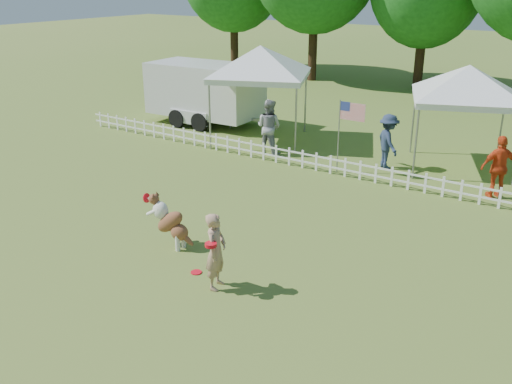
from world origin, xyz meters
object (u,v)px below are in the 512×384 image
canopy_tent_right (463,119)px  cargo_trailer (205,93)px  dog (171,222)px  frisbee_on_turf (196,272)px  flag_pole (338,136)px  spectator_b (388,142)px  handler (216,251)px  spectator_a (269,127)px  spectator_c (499,167)px  canopy_tent_left (260,95)px

canopy_tent_right → cargo_trailer: (-10.39, 0.02, -0.34)m
dog → frisbee_on_turf: size_ratio=5.22×
canopy_tent_right → flag_pole: canopy_tent_right is taller
frisbee_on_turf → spectator_b: (0.58, 8.76, 0.86)m
frisbee_on_turf → flag_pole: bearing=94.2°
canopy_tent_right → cargo_trailer: 10.39m
handler → spectator_b: 8.97m
spectator_a → flag_pole: bearing=170.8°
handler → cargo_trailer: cargo_trailer is taller
handler → spectator_c: size_ratio=0.89×
frisbee_on_turf → canopy_tent_left: (-4.61, 9.22, 1.69)m
frisbee_on_turf → spectator_a: bearing=113.1°
flag_pole → spectator_c: bearing=6.2°
cargo_trailer → spectator_b: 8.62m
cargo_trailer → spectator_b: bearing=-11.7°
handler → spectator_c: 8.91m
handler → dog: size_ratio=1.30×
frisbee_on_turf → canopy_tent_left: canopy_tent_left is taller
frisbee_on_turf → spectator_b: size_ratio=0.13×
dog → cargo_trailer: size_ratio=0.21×
canopy_tent_right → spectator_a: canopy_tent_right is taller
dog → canopy_tent_left: (-3.36, 8.58, 1.09)m
handler → canopy_tent_right: (1.75, 10.27, 0.81)m
canopy_tent_left → spectator_c: canopy_tent_left is taller
handler → cargo_trailer: (-8.64, 10.29, 0.47)m
canopy_tent_right → cargo_trailer: size_ratio=0.56×
cargo_trailer → canopy_tent_right: bearing=-3.0°
handler → spectator_b: size_ratio=0.90×
handler → canopy_tent_left: bearing=12.6°
canopy_tent_left → spectator_b: size_ratio=1.94×
frisbee_on_turf → handler: bearing=-16.1°
frisbee_on_turf → spectator_a: size_ratio=0.12×
cargo_trailer → spectator_c: cargo_trailer is taller
frisbee_on_turf → spectator_b: bearing=86.2°
handler → cargo_trailer: 13.44m
frisbee_on_turf → spectator_c: 9.06m
dog → spectator_a: bearing=102.4°
handler → canopy_tent_right: 10.45m
dog → spectator_a: (-2.14, 7.31, 0.34)m
handler → spectator_a: bearing=9.9°
spectator_a → canopy_tent_right: bearing=-160.8°
flag_pole → spectator_c: (4.65, 0.51, -0.26)m
spectator_c → frisbee_on_turf: bearing=24.7°
dog → handler: bearing=-27.3°
frisbee_on_turf → flag_pole: size_ratio=0.10×
frisbee_on_turf → canopy_tent_left: 10.45m
cargo_trailer → spectator_a: bearing=-28.0°
dog → spectator_a: size_ratio=0.64×
canopy_tent_right → cargo_trailer: canopy_tent_right is taller
frisbee_on_turf → spectator_a: (-3.40, 7.95, 0.94)m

